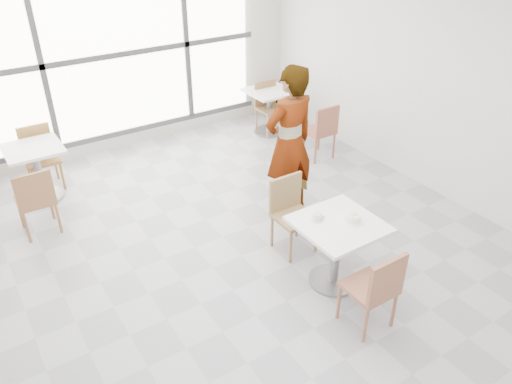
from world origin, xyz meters
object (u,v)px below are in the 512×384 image
main_table (337,241)px  bg_chair_right_near (322,129)px  person (289,143)px  bg_chair_right_far (268,104)px  bg_table_left (37,166)px  bg_table_right (269,105)px  plant_right (276,99)px  oatmeal_bowl (352,217)px  chair_near (376,287)px  coffee_cup (317,217)px  bg_chair_left_far (40,153)px  chair_far (291,209)px  bg_chair_left_near (35,198)px

main_table → bg_chair_right_near: bearing=53.5°
person → bg_chair_right_far: (1.23, 2.23, -0.46)m
bg_table_left → bg_table_right: 3.77m
person → plant_right: bearing=-125.8°
oatmeal_bowl → bg_table_left: (-2.29, 3.49, -0.31)m
chair_near → plant_right: chair_near is taller
bg_table_right → bg_chair_right_near: 1.26m
coffee_cup → bg_chair_left_far: 4.09m
oatmeal_bowl → coffee_cup: (-0.28, 0.21, -0.01)m
main_table → person: bearing=74.0°
bg_table_left → bg_chair_right_near: size_ratio=0.86×
bg_chair_left_far → coffee_cup: bearing=-62.1°
bg_table_left → bg_chair_right_far: size_ratio=0.86×
plant_right → chair_near: bearing=-115.1°
bg_chair_right_far → chair_far: bearing=-119.9°
bg_table_right → main_table: bearing=-114.2°
person → bg_table_left: bearing=-42.5°
chair_far → plant_right: chair_far is taller
chair_near → bg_chair_left_far: 4.85m
coffee_cup → bg_chair_right_far: bg_chair_right_far is taller
plant_right → chair_far: bearing=-122.6°
bg_table_right → bg_chair_left_near: bg_chair_left_near is taller
chair_far → bg_table_right: (1.62, 2.79, -0.01)m
chair_near → oatmeal_bowl: bearing=-112.3°
bg_chair_right_near → bg_chair_right_far: size_ratio=1.00×
main_table → chair_near: 0.70m
oatmeal_bowl → bg_table_right: size_ratio=0.28×
oatmeal_bowl → chair_far: bearing=99.8°
bg_chair_right_near → chair_far: bearing=41.8°
bg_chair_left_far → chair_far: bearing=-55.7°
oatmeal_bowl → bg_table_right: 3.91m
bg_chair_left_near → bg_table_right: bearing=-166.0°
person → bg_table_right: 2.55m
bg_chair_right_near → chair_near: bearing=58.4°
coffee_cup → plant_right: coffee_cup is taller
bg_table_left → bg_chair_right_far: bg_chair_right_far is taller
chair_far → coffee_cup: chair_far is taller
chair_far → person: (0.41, 0.60, 0.46)m
chair_near → bg_table_right: (1.74, 4.26, -0.01)m
coffee_cup → bg_chair_right_near: 2.85m
person → plant_right: 3.28m
bg_table_right → plant_right: (0.50, 0.53, -0.16)m
bg_chair_left_far → bg_chair_right_near: same height
main_table → chair_far: size_ratio=0.92×
person → bg_chair_left_far: size_ratio=2.22×
person → bg_chair_right_near: size_ratio=2.22×
oatmeal_bowl → bg_chair_right_near: bg_chair_right_near is taller
bg_table_right → bg_chair_right_near: bearing=-85.2°
person → main_table: bearing=70.4°
bg_table_right → bg_chair_left_far: bearing=176.8°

